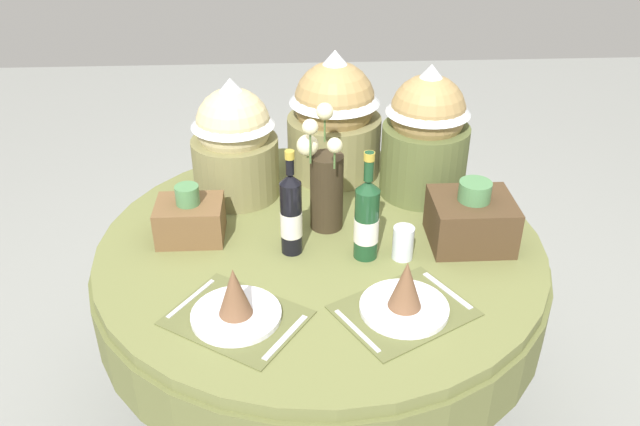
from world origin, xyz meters
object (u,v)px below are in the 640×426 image
at_px(wine_bottle_left, 367,219).
at_px(gift_tub_back_centre, 334,111).
at_px(flower_vase, 325,181).
at_px(tumbler_near_left, 403,243).
at_px(gift_tub_back_right, 427,127).
at_px(place_setting_right, 405,297).
at_px(gift_tub_back_left, 234,136).
at_px(place_setting_left, 235,305).
at_px(wine_bottle_right, 291,214).
at_px(woven_basket_side_left, 190,218).
at_px(woven_basket_side_right, 471,219).
at_px(dining_table, 321,277).

xyz_separation_m(wine_bottle_left, gift_tub_back_centre, (-0.06, 0.57, 0.11)).
bearing_deg(wine_bottle_left, flower_vase, 122.57).
height_order(tumbler_near_left, gift_tub_back_right, gift_tub_back_right).
bearing_deg(gift_tub_back_right, wine_bottle_left, -121.85).
xyz_separation_m(wine_bottle_left, tumbler_near_left, (0.11, -0.01, -0.08)).
distance_m(place_setting_right, gift_tub_back_left, 0.85).
bearing_deg(gift_tub_back_centre, wine_bottle_left, -84.37).
xyz_separation_m(place_setting_left, wine_bottle_left, (0.37, 0.27, 0.08)).
bearing_deg(place_setting_left, gift_tub_back_left, 92.75).
relative_size(wine_bottle_right, gift_tub_back_right, 0.73).
bearing_deg(wine_bottle_left, gift_tub_back_left, 134.68).
relative_size(gift_tub_back_left, woven_basket_side_left, 2.06).
distance_m(place_setting_right, gift_tub_back_centre, 0.87).
bearing_deg(gift_tub_back_centre, place_setting_left, -110.68).
distance_m(wine_bottle_right, woven_basket_side_right, 0.55).
xyz_separation_m(place_setting_right, gift_tub_back_left, (-0.48, 0.68, 0.18)).
bearing_deg(gift_tub_back_centre, gift_tub_back_right, -30.39).
distance_m(place_setting_right, wine_bottle_left, 0.29).
bearing_deg(dining_table, wine_bottle_left, -34.66).
relative_size(dining_table, woven_basket_side_right, 5.72).
distance_m(place_setting_left, gift_tub_back_left, 0.71).
bearing_deg(place_setting_right, gift_tub_back_centre, 98.90).
distance_m(place_setting_left, woven_basket_side_right, 0.78).
bearing_deg(place_setting_right, woven_basket_side_left, 146.68).
bearing_deg(place_setting_left, place_setting_right, 0.86).
distance_m(gift_tub_back_left, woven_basket_side_right, 0.83).
bearing_deg(dining_table, place_setting_right, -60.16).
relative_size(place_setting_left, gift_tub_back_left, 1.01).
bearing_deg(wine_bottle_right, gift_tub_back_centre, 72.65).
height_order(dining_table, wine_bottle_left, wine_bottle_left).
distance_m(wine_bottle_right, tumbler_near_left, 0.34).
xyz_separation_m(gift_tub_back_left, woven_basket_side_right, (0.74, -0.35, -0.14)).
relative_size(dining_table, gift_tub_back_left, 3.34).
bearing_deg(gift_tub_back_left, gift_tub_back_centre, 24.00).
relative_size(gift_tub_back_right, woven_basket_side_right, 1.87).
height_order(place_setting_right, gift_tub_back_left, gift_tub_back_left).
bearing_deg(wine_bottle_left, place_setting_right, -74.40).
height_order(place_setting_right, woven_basket_side_right, woven_basket_side_right).
bearing_deg(place_setting_right, place_setting_left, -179.14).
distance_m(wine_bottle_right, woven_basket_side_left, 0.34).
bearing_deg(tumbler_near_left, woven_basket_side_left, 167.06).
distance_m(place_setting_right, woven_basket_side_right, 0.42).
xyz_separation_m(gift_tub_back_centre, woven_basket_side_right, (0.39, -0.50, -0.16)).
height_order(place_setting_right, flower_vase, flower_vase).
xyz_separation_m(dining_table, wine_bottle_left, (0.13, -0.09, 0.27)).
bearing_deg(gift_tub_back_right, gift_tub_back_left, 178.29).
bearing_deg(wine_bottle_right, woven_basket_side_left, 162.95).
relative_size(place_setting_left, tumbler_near_left, 4.09).
distance_m(flower_vase, gift_tub_back_centre, 0.40).
xyz_separation_m(flower_vase, tumbler_near_left, (0.22, -0.19, -0.11)).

